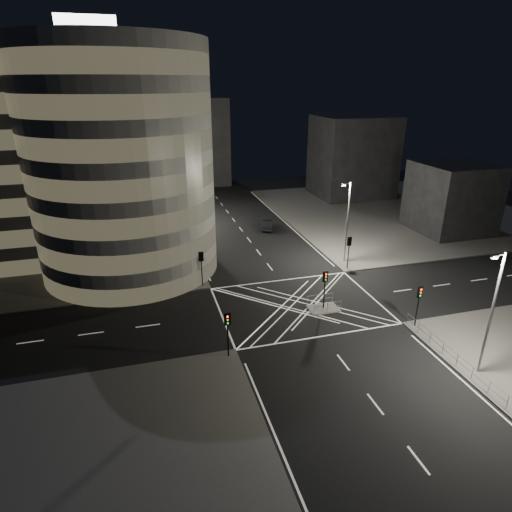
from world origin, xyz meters
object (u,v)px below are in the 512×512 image
object	(u,v)px
traffic_signal_nr	(419,299)
sedan	(267,225)
traffic_signal_fr	(349,247)
traffic_signal_island	(325,283)
street_lamp_left_near	(188,225)
street_lamp_left_far	(173,190)
street_lamp_right_far	(347,220)
traffic_signal_nl	(228,327)
traffic_signal_fl	(201,262)
central_island	(323,309)
street_lamp_right_near	(491,311)

from	to	relation	value
traffic_signal_nr	sedan	bearing A→B (deg)	99.15
traffic_signal_fr	traffic_signal_island	xyz separation A→B (m)	(-6.80, -8.30, 0.00)
traffic_signal_island	street_lamp_left_near	world-z (taller)	street_lamp_left_near
traffic_signal_nr	sedan	xyz separation A→B (m)	(-4.95, 30.76, -2.19)
street_lamp_left_far	street_lamp_right_far	size ratio (longest dim) A/B	1.00
traffic_signal_nl	sedan	distance (m)	33.33
street_lamp_left_far	traffic_signal_nr	bearing A→B (deg)	-63.64
traffic_signal_fr	traffic_signal_island	size ratio (longest dim) A/B	1.00
traffic_signal_island	sedan	distance (m)	25.62
traffic_signal_fl	sedan	xyz separation A→B (m)	(12.65, 17.16, -2.19)
traffic_signal_nl	traffic_signal_island	bearing A→B (deg)	26.14
central_island	traffic_signal_fl	size ratio (longest dim) A/B	0.75
traffic_signal_nl	traffic_signal_nr	size ratio (longest dim) A/B	1.00
traffic_signal_fr	central_island	bearing A→B (deg)	-129.33
traffic_signal_nl	traffic_signal_island	distance (m)	12.03
central_island	street_lamp_left_far	bearing A→B (deg)	109.95
street_lamp_left_far	street_lamp_right_near	distance (m)	47.88
traffic_signal_nr	street_lamp_right_far	size ratio (longest dim) A/B	0.40
central_island	traffic_signal_nr	xyz separation A→B (m)	(6.80, -5.30, 2.84)
street_lamp_left_near	street_lamp_right_far	size ratio (longest dim) A/B	1.00
traffic_signal_fl	traffic_signal_nl	bearing A→B (deg)	-90.00
traffic_signal_fr	sedan	size ratio (longest dim) A/B	0.91
street_lamp_right_near	central_island	bearing A→B (deg)	120.75
traffic_signal_fl	traffic_signal_fr	bearing A→B (deg)	0.00
traffic_signal_fl	street_lamp_right_near	distance (m)	27.79
central_island	traffic_signal_island	distance (m)	2.84
traffic_signal_island	sedan	xyz separation A→B (m)	(1.85, 25.46, -2.19)
traffic_signal_fr	street_lamp_right_far	world-z (taller)	street_lamp_right_far
street_lamp_right_near	sedan	bearing A→B (deg)	98.38
traffic_signal_nl	street_lamp_right_far	xyz separation A→B (m)	(18.24, 15.80, 2.63)
traffic_signal_fl	traffic_signal_nl	size ratio (longest dim) A/B	1.00
traffic_signal_nr	street_lamp_left_near	world-z (taller)	street_lamp_left_near
street_lamp_right_near	street_lamp_left_far	bearing A→B (deg)	113.21
traffic_signal_nl	sedan	size ratio (longest dim) A/B	0.91
traffic_signal_nl	sedan	xyz separation A→B (m)	(12.65, 30.76, -2.19)
traffic_signal_nr	street_lamp_right_near	bearing A→B (deg)	-84.96
central_island	traffic_signal_fr	size ratio (longest dim) A/B	0.75
street_lamp_left_far	street_lamp_right_near	bearing A→B (deg)	-66.79
traffic_signal_nr	traffic_signal_island	world-z (taller)	same
street_lamp_left_near	traffic_signal_nl	bearing A→B (deg)	-88.06
sedan	traffic_signal_nr	bearing A→B (deg)	116.40
traffic_signal_nl	street_lamp_right_near	size ratio (longest dim) A/B	0.40
street_lamp_right_near	street_lamp_left_near	bearing A→B (deg)	125.97
central_island	traffic_signal_fr	xyz separation A→B (m)	(6.80, 8.30, 2.84)
central_island	street_lamp_right_near	size ratio (longest dim) A/B	0.30
traffic_signal_nr	street_lamp_left_near	size ratio (longest dim) A/B	0.40
street_lamp_right_near	traffic_signal_fl	bearing A→B (deg)	131.24
street_lamp_right_far	sedan	size ratio (longest dim) A/B	2.28
central_island	traffic_signal_nr	bearing A→B (deg)	-37.93
street_lamp_left_near	sedan	bearing A→B (deg)	42.01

